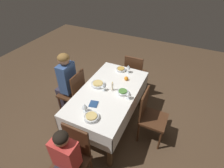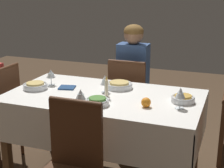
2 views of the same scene
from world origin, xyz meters
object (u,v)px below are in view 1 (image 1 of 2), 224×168
chair_west (73,156)px  bowl_east (121,69)px  chair_north (74,91)px  candle_centerpiece (112,87)px  wine_glass_west (85,106)px  wine_glass_north (104,85)px  bowl_west (92,117)px  person_adult_denim (66,81)px  wine_glass_south (129,93)px  orange_fruit (126,78)px  bowl_north (98,84)px  bowl_south (123,92)px  dining_table (108,96)px  chair_east (134,73)px  person_child_red (64,164)px  wine_glass_east (128,67)px  napkin_red_folded (94,104)px  chair_south (150,114)px

chair_west → bowl_east: 1.67m
chair_north → candle_centerpiece: 0.81m
wine_glass_west → bowl_east: wine_glass_west is taller
wine_glass_north → bowl_west: 0.60m
chair_north → candle_centerpiece: candle_centerpiece is taller
chair_west → person_adult_denim: (1.04, 0.86, 0.19)m
chair_west → candle_centerpiece: bearing=88.4°
wine_glass_south → orange_fruit: 0.47m
bowl_north → bowl_south: 0.44m
dining_table → bowl_west: 0.61m
chair_north → wine_glass_north: 0.71m
person_adult_denim → chair_west: bearing=39.6°
wine_glass_south → candle_centerpiece: (0.08, 0.30, -0.04)m
chair_east → candle_centerpiece: 1.04m
person_child_red → wine_glass_east: person_child_red is taller
chair_west → chair_east: 2.06m
dining_table → person_child_red: bearing=-179.1°
person_adult_denim → wine_glass_east: 1.13m
chair_west → bowl_north: (1.09, 0.23, 0.28)m
chair_east → wine_glass_east: 0.56m
chair_north → bowl_north: (0.05, -0.47, 0.28)m
person_child_red → orange_fruit: person_child_red is taller
chair_north → bowl_south: bearing=92.3°
orange_fruit → napkin_red_folded: bearing=164.4°
wine_glass_north → chair_west: bearing=-175.0°
wine_glass_west → orange_fruit: wine_glass_west is taller
chair_north → chair_south: bearing=91.4°
chair_south → chair_east: (0.99, 0.60, 0.00)m
bowl_east → napkin_red_folded: 0.97m
bowl_west → candle_centerpiece: (0.64, -0.00, 0.04)m
orange_fruit → wine_glass_east: bearing=13.6°
wine_glass_north → napkin_red_folded: (-0.34, -0.01, -0.09)m
dining_table → chair_west: 1.04m
chair_west → wine_glass_west: bearing=102.6°
person_adult_denim → wine_glass_west: person_adult_denim is taller
wine_glass_west → person_child_red: bearing=-170.4°
chair_south → bowl_east: 0.98m
bowl_north → candle_centerpiece: candle_centerpiece is taller
bowl_north → orange_fruit: (0.33, -0.36, 0.01)m
chair_south → candle_centerpiece: bearing=89.5°
bowl_north → wine_glass_south: bearing=-98.9°
wine_glass_north → wine_glass_east: bearing=-14.3°
bowl_south → napkin_red_folded: 0.49m
chair_west → wine_glass_north: bearing=95.0°
chair_east → wine_glass_east: (-0.42, -0.00, 0.37)m
chair_east → bowl_north: size_ratio=4.13×
dining_table → bowl_east: 0.63m
wine_glass_west → napkin_red_folded: wine_glass_west is taller
dining_table → chair_east: chair_east is taller
chair_north → napkin_red_folded: size_ratio=6.03×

